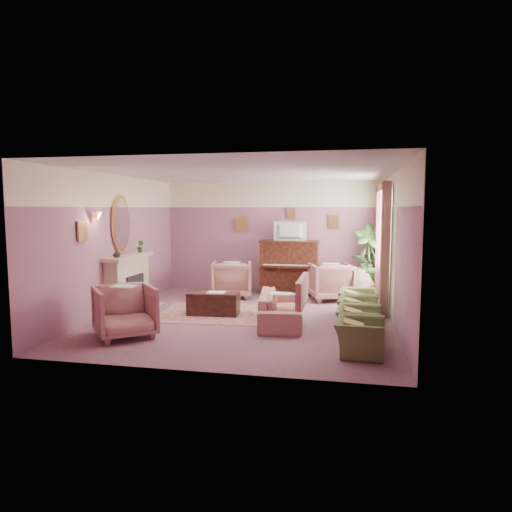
% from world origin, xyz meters
% --- Properties ---
extents(floor, '(5.50, 6.00, 0.01)m').
position_xyz_m(floor, '(0.00, 0.00, 0.00)').
color(floor, '#794F5B').
rests_on(floor, ground).
extents(ceiling, '(5.50, 6.00, 0.01)m').
position_xyz_m(ceiling, '(0.00, 0.00, 2.80)').
color(ceiling, silver).
rests_on(ceiling, wall_back).
extents(wall_back, '(5.50, 0.02, 2.80)m').
position_xyz_m(wall_back, '(0.00, 3.00, 1.40)').
color(wall_back, slate).
rests_on(wall_back, floor).
extents(wall_front, '(5.50, 0.02, 2.80)m').
position_xyz_m(wall_front, '(0.00, -3.00, 1.40)').
color(wall_front, slate).
rests_on(wall_front, floor).
extents(wall_left, '(0.02, 6.00, 2.80)m').
position_xyz_m(wall_left, '(-2.75, 0.00, 1.40)').
color(wall_left, slate).
rests_on(wall_left, floor).
extents(wall_right, '(0.02, 6.00, 2.80)m').
position_xyz_m(wall_right, '(2.75, 0.00, 1.40)').
color(wall_right, slate).
rests_on(wall_right, floor).
extents(picture_rail_band, '(5.50, 0.01, 0.65)m').
position_xyz_m(picture_rail_band, '(0.00, 2.99, 2.47)').
color(picture_rail_band, '#FFEFCC').
rests_on(picture_rail_band, wall_back).
extents(stripe_panel, '(0.01, 3.00, 2.15)m').
position_xyz_m(stripe_panel, '(2.73, 1.30, 1.07)').
color(stripe_panel, '#A9BD8F').
rests_on(stripe_panel, wall_right).
extents(fireplace_surround, '(0.30, 1.40, 1.10)m').
position_xyz_m(fireplace_surround, '(-2.59, 0.20, 0.55)').
color(fireplace_surround, beige).
rests_on(fireplace_surround, floor).
extents(fireplace_inset, '(0.18, 0.72, 0.68)m').
position_xyz_m(fireplace_inset, '(-2.49, 0.20, 0.40)').
color(fireplace_inset, '#252525').
rests_on(fireplace_inset, floor).
extents(fire_ember, '(0.06, 0.54, 0.10)m').
position_xyz_m(fire_ember, '(-2.45, 0.20, 0.22)').
color(fire_ember, '#FF3A0E').
rests_on(fire_ember, floor).
extents(mantel_shelf, '(0.40, 1.55, 0.07)m').
position_xyz_m(mantel_shelf, '(-2.56, 0.20, 1.12)').
color(mantel_shelf, beige).
rests_on(mantel_shelf, fireplace_surround).
extents(hearth, '(0.55, 1.50, 0.02)m').
position_xyz_m(hearth, '(-2.39, 0.20, 0.01)').
color(hearth, beige).
rests_on(hearth, floor).
extents(mirror_frame, '(0.04, 0.72, 1.20)m').
position_xyz_m(mirror_frame, '(-2.70, 0.20, 1.80)').
color(mirror_frame, '#BB8948').
rests_on(mirror_frame, wall_left).
extents(mirror_glass, '(0.01, 0.60, 1.06)m').
position_xyz_m(mirror_glass, '(-2.67, 0.20, 1.80)').
color(mirror_glass, white).
rests_on(mirror_glass, wall_left).
extents(sconce_shade, '(0.20, 0.20, 0.16)m').
position_xyz_m(sconce_shade, '(-2.62, -0.85, 1.98)').
color(sconce_shade, '#E27C63').
rests_on(sconce_shade, wall_left).
extents(piano, '(1.40, 0.60, 1.30)m').
position_xyz_m(piano, '(0.50, 2.68, 0.65)').
color(piano, '#34180E').
rests_on(piano, floor).
extents(piano_keyshelf, '(1.30, 0.12, 0.06)m').
position_xyz_m(piano_keyshelf, '(0.50, 2.33, 0.72)').
color(piano_keyshelf, '#34180E').
rests_on(piano_keyshelf, piano).
extents(piano_keys, '(1.20, 0.08, 0.02)m').
position_xyz_m(piano_keys, '(0.50, 2.33, 0.76)').
color(piano_keys, beige).
rests_on(piano_keys, piano).
extents(piano_top, '(1.45, 0.65, 0.04)m').
position_xyz_m(piano_top, '(0.50, 2.68, 1.31)').
color(piano_top, '#34180E').
rests_on(piano_top, piano).
extents(television, '(0.80, 0.12, 0.48)m').
position_xyz_m(television, '(0.50, 2.63, 1.60)').
color(television, '#252525').
rests_on(television, piano).
extents(print_back_left, '(0.30, 0.03, 0.38)m').
position_xyz_m(print_back_left, '(-0.80, 2.96, 1.72)').
color(print_back_left, '#BB8948').
rests_on(print_back_left, wall_back).
extents(print_back_right, '(0.26, 0.03, 0.34)m').
position_xyz_m(print_back_right, '(1.55, 2.96, 1.78)').
color(print_back_right, '#BB8948').
rests_on(print_back_right, wall_back).
extents(print_back_mid, '(0.22, 0.03, 0.26)m').
position_xyz_m(print_back_mid, '(0.50, 2.96, 2.00)').
color(print_back_mid, '#BB8948').
rests_on(print_back_mid, wall_back).
extents(print_left_wall, '(0.03, 0.28, 0.36)m').
position_xyz_m(print_left_wall, '(-2.71, -1.20, 1.72)').
color(print_left_wall, '#BB8948').
rests_on(print_left_wall, wall_left).
extents(window_blind, '(0.03, 1.40, 1.80)m').
position_xyz_m(window_blind, '(2.70, 1.55, 1.70)').
color(window_blind, silver).
rests_on(window_blind, wall_right).
extents(curtain_left, '(0.16, 0.34, 2.60)m').
position_xyz_m(curtain_left, '(2.62, 0.63, 1.30)').
color(curtain_left, '#915255').
rests_on(curtain_left, floor).
extents(curtain_right, '(0.16, 0.34, 2.60)m').
position_xyz_m(curtain_right, '(2.62, 2.47, 1.30)').
color(curtain_right, '#915255').
rests_on(curtain_right, floor).
extents(pelmet, '(0.16, 2.20, 0.16)m').
position_xyz_m(pelmet, '(2.62, 1.55, 2.56)').
color(pelmet, '#915255').
rests_on(pelmet, wall_right).
extents(mantel_plant, '(0.16, 0.16, 0.28)m').
position_xyz_m(mantel_plant, '(-2.55, 0.75, 1.29)').
color(mantel_plant, '#315924').
rests_on(mantel_plant, mantel_shelf).
extents(mantel_vase, '(0.16, 0.16, 0.16)m').
position_xyz_m(mantel_vase, '(-2.55, -0.30, 1.23)').
color(mantel_vase, '#FFEFCC').
rests_on(mantel_vase, mantel_shelf).
extents(area_rug, '(2.62, 1.97, 0.01)m').
position_xyz_m(area_rug, '(-0.55, 0.22, 0.01)').
color(area_rug, '#A96867').
rests_on(area_rug, floor).
extents(coffee_table, '(1.03, 0.56, 0.45)m').
position_xyz_m(coffee_table, '(-0.70, 0.12, 0.23)').
color(coffee_table, black).
rests_on(coffee_table, floor).
extents(table_paper, '(0.35, 0.28, 0.01)m').
position_xyz_m(table_paper, '(-0.65, 0.12, 0.46)').
color(table_paper, silver).
rests_on(table_paper, coffee_table).
extents(sofa, '(0.64, 1.92, 0.78)m').
position_xyz_m(sofa, '(0.70, -0.26, 0.39)').
color(sofa, '#B17673').
rests_on(sofa, floor).
extents(sofa_throw, '(0.10, 1.46, 0.53)m').
position_xyz_m(sofa_throw, '(1.10, -0.26, 0.60)').
color(sofa_throw, '#915255').
rests_on(sofa_throw, sofa).
extents(floral_armchair_left, '(0.91, 0.91, 0.95)m').
position_xyz_m(floral_armchair_left, '(-0.79, 1.93, 0.48)').
color(floral_armchair_left, '#B17673').
rests_on(floral_armchair_left, floor).
extents(floral_armchair_right, '(0.91, 0.91, 0.95)m').
position_xyz_m(floral_armchair_right, '(1.54, 2.08, 0.48)').
color(floral_armchair_right, '#B17673').
rests_on(floral_armchair_right, floor).
extents(floral_armchair_front, '(0.91, 0.91, 0.95)m').
position_xyz_m(floral_armchair_front, '(-1.68, -1.69, 0.48)').
color(floral_armchair_front, '#B17673').
rests_on(floral_armchair_front, floor).
extents(olive_chair_a, '(0.56, 0.80, 0.69)m').
position_xyz_m(olive_chair_a, '(2.11, -1.85, 0.34)').
color(olive_chair_a, '#576A37').
rests_on(olive_chair_a, floor).
extents(olive_chair_b, '(0.56, 0.80, 0.69)m').
position_xyz_m(olive_chair_b, '(2.11, -1.03, 0.34)').
color(olive_chair_b, '#576A37').
rests_on(olive_chair_b, floor).
extents(olive_chair_c, '(0.56, 0.80, 0.69)m').
position_xyz_m(olive_chair_c, '(2.11, -0.21, 0.34)').
color(olive_chair_c, '#576A37').
rests_on(olive_chair_c, floor).
extents(olive_chair_d, '(0.56, 0.80, 0.69)m').
position_xyz_m(olive_chair_d, '(2.11, 0.61, 0.34)').
color(olive_chair_d, '#576A37').
rests_on(olive_chair_d, floor).
extents(side_table, '(0.52, 0.52, 0.70)m').
position_xyz_m(side_table, '(2.31, 2.53, 0.35)').
color(side_table, white).
rests_on(side_table, floor).
extents(side_plant_big, '(0.30, 0.30, 0.34)m').
position_xyz_m(side_plant_big, '(2.31, 2.53, 0.87)').
color(side_plant_big, '#315924').
rests_on(side_plant_big, side_table).
extents(side_plant_small, '(0.16, 0.16, 0.28)m').
position_xyz_m(side_plant_small, '(2.43, 2.43, 0.84)').
color(side_plant_small, '#315924').
rests_on(side_plant_small, side_table).
extents(palm_pot, '(0.34, 0.34, 0.34)m').
position_xyz_m(palm_pot, '(2.39, 2.46, 0.17)').
color(palm_pot, '#B1512F').
rests_on(palm_pot, floor).
extents(palm_plant, '(0.76, 0.76, 1.44)m').
position_xyz_m(palm_plant, '(2.39, 2.46, 1.06)').
color(palm_plant, '#315924').
rests_on(palm_plant, palm_pot).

